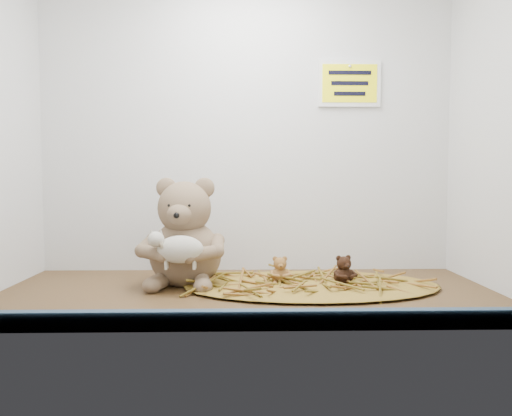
{
  "coord_description": "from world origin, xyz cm",
  "views": [
    {
      "loc": [
        -0.72,
        -117.69,
        27.59
      ],
      "look_at": [
        2.05,
        2.87,
        20.17
      ],
      "focal_mm": 35.0,
      "sensor_mm": 36.0,
      "label": 1
    }
  ],
  "objects_px": {
    "toy_lamb": "(180,249)",
    "mini_teddy_tan": "(280,268)",
    "main_teddy": "(185,231)",
    "mini_teddy_brown": "(344,269)"
  },
  "relations": [
    {
      "from": "toy_lamb",
      "to": "mini_teddy_tan",
      "type": "distance_m",
      "value": 0.26
    },
    {
      "from": "toy_lamb",
      "to": "mini_teddy_brown",
      "type": "xyz_separation_m",
      "value": [
        0.4,
        0.05,
        -0.06
      ]
    },
    {
      "from": "toy_lamb",
      "to": "mini_teddy_tan",
      "type": "xyz_separation_m",
      "value": [
        0.24,
        0.07,
        -0.06
      ]
    },
    {
      "from": "main_teddy",
      "to": "mini_teddy_tan",
      "type": "height_order",
      "value": "main_teddy"
    },
    {
      "from": "toy_lamb",
      "to": "mini_teddy_tan",
      "type": "relative_size",
      "value": 2.11
    },
    {
      "from": "main_teddy",
      "to": "toy_lamb",
      "type": "xyz_separation_m",
      "value": [
        0.0,
        -0.1,
        -0.03
      ]
    },
    {
      "from": "main_teddy",
      "to": "toy_lamb",
      "type": "height_order",
      "value": "main_teddy"
    },
    {
      "from": "toy_lamb",
      "to": "mini_teddy_tan",
      "type": "bearing_deg",
      "value": 16.02
    },
    {
      "from": "mini_teddy_tan",
      "to": "toy_lamb",
      "type": "bearing_deg",
      "value": -166.53
    },
    {
      "from": "main_teddy",
      "to": "mini_teddy_tan",
      "type": "relative_size",
      "value": 4.05
    }
  ]
}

